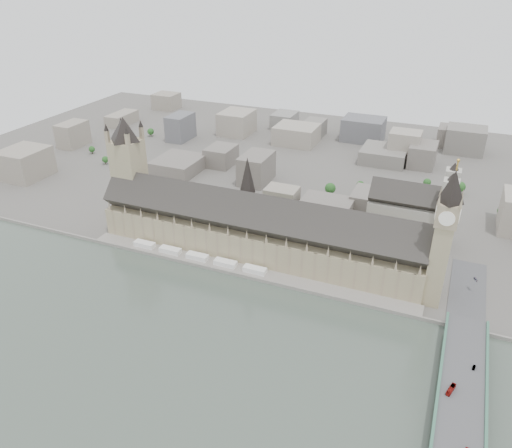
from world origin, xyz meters
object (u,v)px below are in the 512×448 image
at_px(red_bus_north, 451,389).
at_px(car_silver, 474,367).
at_px(westminster_abbey, 412,213).
at_px(elizabeth_tower, 444,230).
at_px(victoria_tower, 129,168).
at_px(palace_of_westminster, 256,231).
at_px(westminster_bridge, 460,406).
at_px(car_approach, 476,279).

relative_size(red_bus_north, car_silver, 2.31).
xyz_separation_m(westminster_abbey, car_silver, (56.15, -156.05, -14.15)).
distance_m(elizabeth_tower, westminster_abbey, 96.91).
height_order(victoria_tower, red_bus_north, victoria_tower).
xyz_separation_m(palace_of_westminster, westminster_bridge, (162.00, -107.20, -17.58)).
bearing_deg(red_bus_north, car_silver, 81.55).
xyz_separation_m(palace_of_westminster, westminster_abbey, (110.92, 75.30, 2.38)).
distance_m(westminster_bridge, westminster_abbey, 190.56).
xyz_separation_m(palace_of_westminster, red_bus_north, (156.19, -103.57, -11.14)).
xyz_separation_m(westminster_abbey, car_approach, (54.43, -61.49, -14.20)).
xyz_separation_m(palace_of_westminster, elizabeth_tower, (138.00, -11.70, 35.38)).
bearing_deg(red_bus_north, westminster_abbey, 121.25).
bearing_deg(elizabeth_tower, westminster_bridge, -75.89).
height_order(red_bus_north, car_silver, red_bus_north).
xyz_separation_m(westminster_abbey, red_bus_north, (45.27, -178.87, -13.51)).
distance_m(elizabeth_tower, westminster_bridge, 111.81).
distance_m(victoria_tower, car_silver, 305.13).
distance_m(palace_of_westminster, westminster_abbey, 134.09).
height_order(elizabeth_tower, car_approach, elizabeth_tower).
bearing_deg(car_silver, red_bus_north, -105.56).
height_order(victoria_tower, car_silver, victoria_tower).
bearing_deg(westminster_abbey, victoria_tower, -163.50).
distance_m(westminster_bridge, red_bus_north, 9.40).
distance_m(westminster_bridge, car_silver, 27.55).
xyz_separation_m(red_bus_north, car_silver, (10.88, 22.82, -0.64)).
distance_m(westminster_abbey, red_bus_north, 185.00).
distance_m(palace_of_westminster, red_bus_north, 187.74).
bearing_deg(victoria_tower, westminster_bridge, -21.78).
bearing_deg(car_silver, car_approach, 100.98).
relative_size(elizabeth_tower, victoria_tower, 1.07).
height_order(westminster_bridge, westminster_abbey, westminster_abbey).
relative_size(elizabeth_tower, red_bus_north, 11.34).
bearing_deg(red_bus_north, palace_of_westminster, 163.50).
relative_size(victoria_tower, car_approach, 23.16).
distance_m(victoria_tower, westminster_abbey, 244.79).
xyz_separation_m(elizabeth_tower, car_approach, (27.35, 25.51, -47.21)).
bearing_deg(red_bus_north, victoria_tower, 175.49).
bearing_deg(red_bus_north, elizabeth_tower, 118.25).
distance_m(palace_of_westminster, car_approach, 166.35).
relative_size(victoria_tower, westminster_bridge, 0.31).
bearing_deg(elizabeth_tower, palace_of_westminster, 175.15).
height_order(elizabeth_tower, car_silver, elizabeth_tower).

